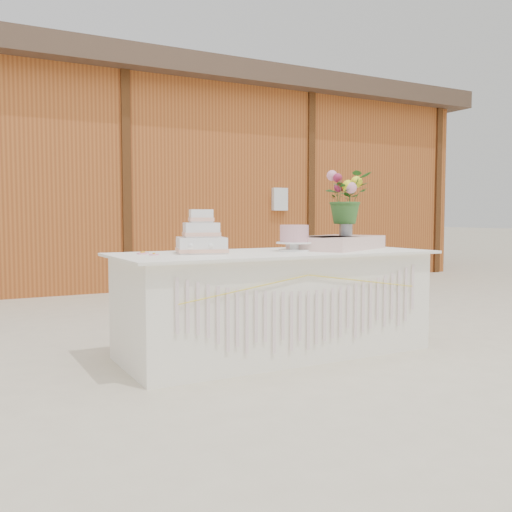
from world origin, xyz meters
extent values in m
plane|color=beige|center=(0.00, 0.00, 0.00)|extent=(80.00, 80.00, 0.00)
cube|color=#A35622|center=(0.00, 6.00, 1.50)|extent=(12.00, 4.00, 3.00)
cube|color=#463427|center=(0.00, 6.00, 3.15)|extent=(12.60, 4.60, 0.30)
cube|color=white|center=(0.00, 0.00, 0.38)|extent=(2.28, 0.88, 0.75)
cube|color=white|center=(0.00, 0.00, 0.76)|extent=(2.40, 1.00, 0.02)
cube|color=white|center=(-0.55, 0.12, 0.83)|extent=(0.41, 0.41, 0.12)
cube|color=#FFBBA1|center=(-0.55, 0.12, 0.79)|extent=(0.43, 0.43, 0.03)
cube|color=white|center=(-0.55, 0.12, 0.94)|extent=(0.30, 0.30, 0.10)
cube|color=#FFBBA1|center=(-0.55, 0.12, 0.91)|extent=(0.31, 0.31, 0.03)
cube|color=white|center=(-0.55, 0.12, 1.04)|extent=(0.19, 0.19, 0.09)
cube|color=#FFBBA1|center=(-0.55, 0.12, 1.01)|extent=(0.21, 0.21, 0.03)
cylinder|color=white|center=(0.16, -0.01, 0.78)|extent=(0.24, 0.24, 0.01)
cylinder|color=white|center=(0.16, -0.01, 0.81)|extent=(0.07, 0.07, 0.04)
cylinder|color=white|center=(0.16, -0.01, 0.84)|extent=(0.28, 0.28, 0.01)
cylinder|color=#D4999E|center=(0.16, -0.01, 0.91)|extent=(0.22, 0.22, 0.13)
cube|color=beige|center=(0.62, 0.05, 0.82)|extent=(0.96, 0.81, 0.10)
cylinder|color=#A4A3A8|center=(0.72, 0.08, 0.95)|extent=(0.11, 0.11, 0.15)
imported|color=#326327|center=(0.72, 0.08, 1.24)|extent=(0.39, 0.34, 0.43)
camera|label=1|loc=(-2.15, -3.68, 1.04)|focal=40.00mm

